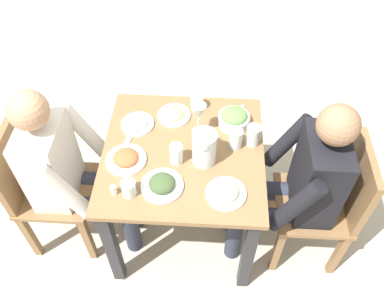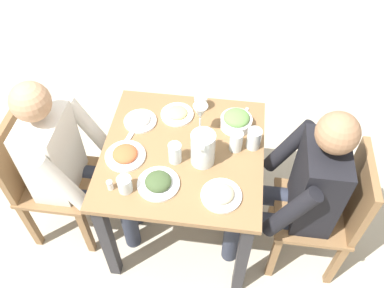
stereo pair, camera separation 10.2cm
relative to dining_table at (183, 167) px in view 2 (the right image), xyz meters
name	(u,v)px [view 2 (the right image)]	position (x,y,z in m)	size (l,w,h in m)	color
ground_plane	(185,224)	(0.00, 0.00, -0.60)	(8.00, 8.00, 0.00)	#B7AD99
dining_table	(183,167)	(0.00, 0.00, 0.00)	(0.83, 0.83, 0.74)	olive
chair_near	(330,209)	(-0.09, -0.79, -0.11)	(0.40, 0.40, 0.87)	olive
chair_far	(42,175)	(-0.08, 0.79, -0.11)	(0.40, 0.40, 0.87)	olive
diner_near	(296,189)	(-0.09, -0.59, 0.04)	(0.48, 0.53, 1.17)	black
diner_far	(71,163)	(-0.08, 0.59, 0.04)	(0.48, 0.53, 1.17)	silver
water_pitcher	(203,148)	(-0.05, -0.11, 0.23)	(0.16, 0.12, 0.19)	silver
salad_bowl	(236,120)	(0.21, -0.26, 0.18)	(0.17, 0.17, 0.09)	white
plate_yoghurt	(140,120)	(0.17, 0.26, 0.16)	(0.18, 0.18, 0.05)	white
plate_beans	(221,194)	(-0.25, -0.22, 0.16)	(0.19, 0.19, 0.05)	white
plate_dolmas	(158,182)	(-0.22, 0.08, 0.16)	(0.20, 0.20, 0.06)	white
plate_fries	(177,114)	(0.25, 0.07, 0.15)	(0.18, 0.18, 0.04)	white
plate_rice_curry	(125,155)	(-0.08, 0.28, 0.16)	(0.20, 0.20, 0.05)	white
water_glass_far_right	(125,184)	(-0.27, 0.23, 0.18)	(0.07, 0.07, 0.09)	silver
water_glass_by_pitcher	(236,141)	(0.05, -0.27, 0.19)	(0.07, 0.07, 0.11)	silver
water_glass_near_left	(175,153)	(-0.06, 0.03, 0.20)	(0.07, 0.07, 0.11)	silver
water_glass_far_left	(254,139)	(0.08, -0.35, 0.20)	(0.07, 0.07, 0.11)	silver
water_glass_center	(201,103)	(0.32, -0.05, 0.18)	(0.07, 0.07, 0.09)	silver
wine_glass	(200,114)	(0.14, -0.07, 0.28)	(0.08, 0.08, 0.20)	silver
salt_shaker	(110,185)	(-0.28, 0.31, 0.17)	(0.03, 0.03, 0.05)	white
fork_near	(125,144)	(0.01, 0.30, 0.14)	(0.17, 0.03, 0.01)	silver
knife_near	(242,119)	(0.27, -0.29, 0.14)	(0.18, 0.02, 0.01)	silver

